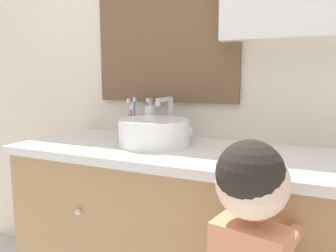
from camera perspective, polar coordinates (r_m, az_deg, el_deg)
The scene contains 5 objects.
wall_back at distance 1.63m, azimuth 6.98°, elevation 13.77°, with size 3.20×0.18×2.50m.
vanity_counter at distance 1.51m, azimuth 2.10°, elevation -19.43°, with size 1.45×0.56×0.83m.
sink_basin at distance 1.43m, azimuth -2.32°, elevation -0.96°, with size 0.31×0.36×0.20m.
toothbrush_holder at distance 1.69m, azimuth -6.20°, elevation -0.05°, with size 0.08×0.08×0.20m.
soap_dispenser at distance 1.65m, azimuth -3.11°, elevation 0.96°, with size 0.06×0.06×0.19m.
Camera 1 is at (0.51, -0.92, 1.12)m, focal length 35.00 mm.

